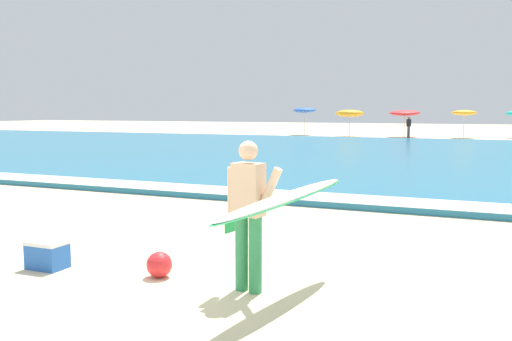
{
  "coord_description": "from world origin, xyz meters",
  "views": [
    {
      "loc": [
        3.57,
        -5.78,
        2.07
      ],
      "look_at": [
        0.01,
        2.34,
        1.1
      ],
      "focal_mm": 38.85,
      "sensor_mm": 36.0,
      "label": 1
    }
  ],
  "objects_px": {
    "beachgoer_near_row_left": "(409,126)",
    "beach_umbrella_0": "(305,110)",
    "beach_umbrella_1": "(350,113)",
    "beach_umbrella_3": "(464,113)",
    "beach_umbrella_2": "(405,113)",
    "beach_ball": "(159,265)",
    "cooler_box": "(47,254)",
    "surfer_with_board": "(265,205)"
  },
  "relations": [
    {
      "from": "beach_umbrella_1",
      "to": "surfer_with_board",
      "type": "bearing_deg",
      "value": -77.3
    },
    {
      "from": "surfer_with_board",
      "to": "beach_umbrella_0",
      "type": "bearing_deg",
      "value": 108.02
    },
    {
      "from": "surfer_with_board",
      "to": "beach_umbrella_3",
      "type": "bearing_deg",
      "value": 90.05
    },
    {
      "from": "beach_umbrella_1",
      "to": "beach_umbrella_3",
      "type": "xyz_separation_m",
      "value": [
        8.31,
        1.1,
        0.06
      ]
    },
    {
      "from": "surfer_with_board",
      "to": "beach_umbrella_3",
      "type": "height_order",
      "value": "beach_umbrella_3"
    },
    {
      "from": "beach_umbrella_0",
      "to": "beachgoer_near_row_left",
      "type": "height_order",
      "value": "beach_umbrella_0"
    },
    {
      "from": "beach_umbrella_0",
      "to": "beachgoer_near_row_left",
      "type": "xyz_separation_m",
      "value": [
        8.69,
        -1.67,
        -1.19
      ]
    },
    {
      "from": "beach_umbrella_3",
      "to": "beachgoer_near_row_left",
      "type": "bearing_deg",
      "value": -158.41
    },
    {
      "from": "beach_umbrella_2",
      "to": "beach_ball",
      "type": "bearing_deg",
      "value": -85.71
    },
    {
      "from": "beach_umbrella_1",
      "to": "cooler_box",
      "type": "distance_m",
      "value": 37.64
    },
    {
      "from": "beach_umbrella_0",
      "to": "beach_umbrella_2",
      "type": "height_order",
      "value": "beach_umbrella_0"
    },
    {
      "from": "beachgoer_near_row_left",
      "to": "cooler_box",
      "type": "height_order",
      "value": "beachgoer_near_row_left"
    },
    {
      "from": "beach_umbrella_1",
      "to": "beachgoer_near_row_left",
      "type": "relative_size",
      "value": 1.38
    },
    {
      "from": "beach_umbrella_1",
      "to": "cooler_box",
      "type": "bearing_deg",
      "value": -81.86
    },
    {
      "from": "cooler_box",
      "to": "beach_umbrella_1",
      "type": "bearing_deg",
      "value": 98.14
    },
    {
      "from": "beach_umbrella_2",
      "to": "beachgoer_near_row_left",
      "type": "distance_m",
      "value": 1.72
    },
    {
      "from": "beach_umbrella_1",
      "to": "beachgoer_near_row_left",
      "type": "height_order",
      "value": "beach_umbrella_1"
    },
    {
      "from": "surfer_with_board",
      "to": "beachgoer_near_row_left",
      "type": "bearing_deg",
      "value": 95.88
    },
    {
      "from": "beach_umbrella_0",
      "to": "beach_umbrella_3",
      "type": "height_order",
      "value": "beach_umbrella_0"
    },
    {
      "from": "surfer_with_board",
      "to": "beachgoer_near_row_left",
      "type": "height_order",
      "value": "surfer_with_board"
    },
    {
      "from": "surfer_with_board",
      "to": "beach_umbrella_1",
      "type": "bearing_deg",
      "value": 102.7
    },
    {
      "from": "beach_umbrella_0",
      "to": "beach_umbrella_3",
      "type": "bearing_deg",
      "value": -0.89
    },
    {
      "from": "surfer_with_board",
      "to": "beach_umbrella_3",
      "type": "relative_size",
      "value": 1.32
    },
    {
      "from": "beach_umbrella_3",
      "to": "beachgoer_near_row_left",
      "type": "height_order",
      "value": "beach_umbrella_3"
    },
    {
      "from": "beach_umbrella_2",
      "to": "beach_umbrella_3",
      "type": "xyz_separation_m",
      "value": [
        4.27,
        0.17,
        0.03
      ]
    },
    {
      "from": "beach_umbrella_1",
      "to": "cooler_box",
      "type": "xyz_separation_m",
      "value": [
        5.32,
        -37.23,
        -1.61
      ]
    },
    {
      "from": "beach_ball",
      "to": "beach_umbrella_0",
      "type": "bearing_deg",
      "value": 106.06
    },
    {
      "from": "beach_umbrella_3",
      "to": "beach_ball",
      "type": "height_order",
      "value": "beach_umbrella_3"
    },
    {
      "from": "beach_umbrella_0",
      "to": "cooler_box",
      "type": "relative_size",
      "value": 4.66
    },
    {
      "from": "surfer_with_board",
      "to": "beach_ball",
      "type": "relative_size",
      "value": 8.46
    },
    {
      "from": "surfer_with_board",
      "to": "beach_umbrella_0",
      "type": "distance_m",
      "value": 40.34
    },
    {
      "from": "beachgoer_near_row_left",
      "to": "beach_umbrella_0",
      "type": "bearing_deg",
      "value": 169.1
    },
    {
      "from": "beachgoer_near_row_left",
      "to": "beach_ball",
      "type": "distance_m",
      "value": 36.68
    },
    {
      "from": "cooler_box",
      "to": "beach_umbrella_3",
      "type": "bearing_deg",
      "value": 85.54
    },
    {
      "from": "beach_umbrella_2",
      "to": "beach_umbrella_3",
      "type": "relative_size",
      "value": 1.12
    },
    {
      "from": "surfer_with_board",
      "to": "beach_umbrella_1",
      "type": "distance_m",
      "value": 37.99
    },
    {
      "from": "beach_umbrella_0",
      "to": "beach_ball",
      "type": "xyz_separation_m",
      "value": [
        11.01,
        -38.27,
        -1.87
      ]
    },
    {
      "from": "beach_umbrella_0",
      "to": "beach_umbrella_3",
      "type": "distance_m",
      "value": 12.44
    },
    {
      "from": "beachgoer_near_row_left",
      "to": "beach_ball",
      "type": "bearing_deg",
      "value": -86.37
    },
    {
      "from": "surfer_with_board",
      "to": "beach_ball",
      "type": "bearing_deg",
      "value": 177.04
    },
    {
      "from": "beach_umbrella_1",
      "to": "beach_umbrella_2",
      "type": "bearing_deg",
      "value": 12.98
    },
    {
      "from": "beach_umbrella_0",
      "to": "beach_ball",
      "type": "bearing_deg",
      "value": -73.94
    }
  ]
}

